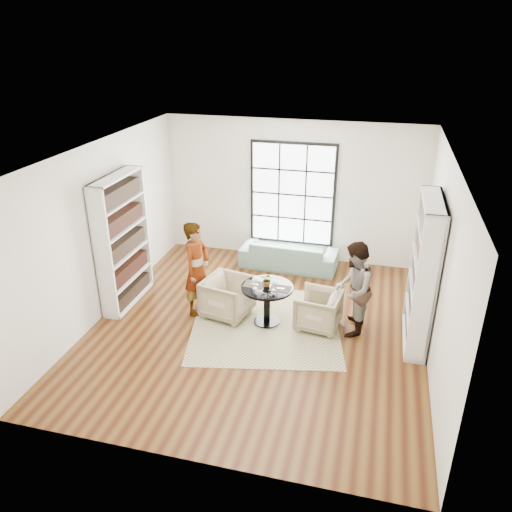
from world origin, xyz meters
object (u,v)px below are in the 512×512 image
(armchair_left, at_px, (228,297))
(armchair_right, at_px, (318,310))
(wine_glass_right, at_px, (274,283))
(wine_glass_left, at_px, (255,281))
(pedestal_table, at_px, (267,297))
(sofa, at_px, (289,254))
(person_left, at_px, (197,269))
(person_right, at_px, (353,289))
(flower_centerpiece, at_px, (267,280))

(armchair_left, xyz_separation_m, armchair_right, (1.59, 0.01, -0.03))
(wine_glass_right, bearing_deg, armchair_left, 168.41)
(armchair_left, xyz_separation_m, wine_glass_left, (0.54, -0.20, 0.50))
(pedestal_table, xyz_separation_m, wine_glass_left, (-0.18, -0.12, 0.34))
(wine_glass_right, bearing_deg, pedestal_table, 143.11)
(armchair_left, relative_size, wine_glass_left, 3.76)
(wine_glass_left, height_order, wine_glass_right, wine_glass_left)
(sofa, xyz_separation_m, armchair_right, (0.92, -2.19, 0.03))
(armchair_right, height_order, wine_glass_right, wine_glass_right)
(armchair_left, distance_m, armchair_right, 1.59)
(person_left, height_order, wine_glass_left, person_left)
(person_left, height_order, person_right, person_left)
(pedestal_table, relative_size, person_right, 0.55)
(sofa, height_order, person_right, person_right)
(sofa, height_order, flower_centerpiece, flower_centerpiece)
(pedestal_table, xyz_separation_m, sofa, (-0.06, 2.27, -0.22))
(pedestal_table, height_order, armchair_right, pedestal_table)
(wine_glass_left, bearing_deg, person_right, 7.37)
(sofa, distance_m, armchair_left, 2.29)
(sofa, relative_size, wine_glass_right, 11.36)
(person_left, relative_size, person_right, 1.06)
(armchair_right, height_order, wine_glass_left, wine_glass_left)
(armchair_right, relative_size, wine_glass_right, 4.04)
(person_left, distance_m, person_right, 2.69)
(armchair_left, bearing_deg, wine_glass_left, -98.30)
(person_left, xyz_separation_m, flower_centerpiece, (1.27, -0.05, -0.03))
(pedestal_table, relative_size, wine_glass_right, 4.97)
(pedestal_table, height_order, wine_glass_left, wine_glass_left)
(sofa, distance_m, wine_glass_left, 2.46)
(sofa, relative_size, armchair_left, 2.56)
(person_right, distance_m, wine_glass_right, 1.30)
(wine_glass_left, bearing_deg, pedestal_table, 34.02)
(wine_glass_right, height_order, flower_centerpiece, flower_centerpiece)
(wine_glass_left, xyz_separation_m, flower_centerpiece, (0.18, 0.15, -0.03))
(armchair_left, distance_m, flower_centerpiece, 0.86)
(flower_centerpiece, bearing_deg, wine_glass_right, -41.90)
(person_left, distance_m, flower_centerpiece, 1.27)
(armchair_left, distance_m, wine_glass_left, 0.76)
(wine_glass_left, height_order, flower_centerpiece, flower_centerpiece)
(person_right, bearing_deg, person_left, -87.30)
(person_right, bearing_deg, wine_glass_left, -80.09)
(person_right, relative_size, flower_centerpiece, 6.93)
(flower_centerpiece, bearing_deg, person_right, 2.44)
(sofa, distance_m, armchair_right, 2.37)
(sofa, bearing_deg, wine_glass_left, 89.43)
(sofa, height_order, armchair_right, armchair_right)
(armchair_right, distance_m, wine_glass_left, 1.19)
(sofa, bearing_deg, pedestal_table, 93.87)
(sofa, bearing_deg, person_right, 126.44)
(sofa, relative_size, wine_glass_left, 9.63)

